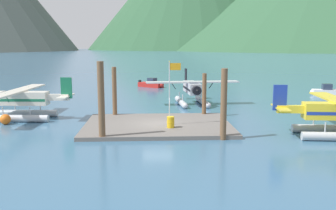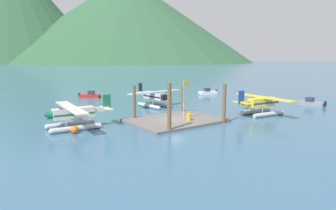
{
  "view_description": "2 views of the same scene",
  "coord_description": "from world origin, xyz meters",
  "px_view_note": "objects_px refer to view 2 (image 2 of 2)",
  "views": [
    {
      "loc": [
        -0.68,
        -29.82,
        6.73
      ],
      "look_at": [
        0.98,
        2.49,
        1.43
      ],
      "focal_mm": 39.38,
      "sensor_mm": 36.0,
      "label": 1
    },
    {
      "loc": [
        -23.34,
        -30.45,
        8.44
      ],
      "look_at": [
        -0.38,
        1.18,
        2.1
      ],
      "focal_mm": 31.47,
      "sensor_mm": 36.0,
      "label": 2
    }
  ],
  "objects_px": {
    "seaplane_silver_bow_right": "(154,98)",
    "boat_red_open_north": "(91,95)",
    "mooring_buoy": "(75,130)",
    "seaplane_yellow_stbd_aft": "(262,104)",
    "flagpole": "(185,95)",
    "boat_grey_open_se": "(311,103)",
    "boat_white_open_east": "(207,92)",
    "seaplane_cream_port_fwd": "(73,116)",
    "fuel_drum": "(189,117)"
  },
  "relations": [
    {
      "from": "boat_white_open_east",
      "to": "boat_grey_open_se",
      "type": "relative_size",
      "value": 0.99
    },
    {
      "from": "seaplane_silver_bow_right",
      "to": "boat_grey_open_se",
      "type": "bearing_deg",
      "value": -33.13
    },
    {
      "from": "mooring_buoy",
      "to": "seaplane_yellow_stbd_aft",
      "type": "bearing_deg",
      "value": -12.15
    },
    {
      "from": "seaplane_silver_bow_right",
      "to": "boat_red_open_north",
      "type": "distance_m",
      "value": 18.36
    },
    {
      "from": "mooring_buoy",
      "to": "boat_white_open_east",
      "type": "distance_m",
      "value": 40.44
    },
    {
      "from": "seaplane_yellow_stbd_aft",
      "to": "boat_grey_open_se",
      "type": "height_order",
      "value": "seaplane_yellow_stbd_aft"
    },
    {
      "from": "flagpole",
      "to": "seaplane_yellow_stbd_aft",
      "type": "relative_size",
      "value": 0.49
    },
    {
      "from": "mooring_buoy",
      "to": "seaplane_silver_bow_right",
      "type": "distance_m",
      "value": 19.74
    },
    {
      "from": "seaplane_silver_bow_right",
      "to": "boat_grey_open_se",
      "type": "relative_size",
      "value": 2.15
    },
    {
      "from": "seaplane_silver_bow_right",
      "to": "mooring_buoy",
      "type": "bearing_deg",
      "value": -150.42
    },
    {
      "from": "flagpole",
      "to": "seaplane_yellow_stbd_aft",
      "type": "bearing_deg",
      "value": -15.86
    },
    {
      "from": "seaplane_yellow_stbd_aft",
      "to": "boat_red_open_north",
      "type": "relative_size",
      "value": 2.5
    },
    {
      "from": "seaplane_yellow_stbd_aft",
      "to": "boat_white_open_east",
      "type": "height_order",
      "value": "seaplane_yellow_stbd_aft"
    },
    {
      "from": "flagpole",
      "to": "fuel_drum",
      "type": "relative_size",
      "value": 5.87
    },
    {
      "from": "seaplane_silver_bow_right",
      "to": "boat_white_open_east",
      "type": "height_order",
      "value": "seaplane_silver_bow_right"
    },
    {
      "from": "seaplane_yellow_stbd_aft",
      "to": "boat_red_open_north",
      "type": "bearing_deg",
      "value": 112.08
    },
    {
      "from": "seaplane_cream_port_fwd",
      "to": "mooring_buoy",
      "type": "bearing_deg",
      "value": -106.74
    },
    {
      "from": "flagpole",
      "to": "mooring_buoy",
      "type": "bearing_deg",
      "value": 171.1
    },
    {
      "from": "seaplane_silver_bow_right",
      "to": "boat_red_open_north",
      "type": "relative_size",
      "value": 2.49
    },
    {
      "from": "seaplane_silver_bow_right",
      "to": "seaplane_cream_port_fwd",
      "type": "xyz_separation_m",
      "value": [
        -16.47,
        -7.51,
        0.0
      ]
    },
    {
      "from": "boat_white_open_east",
      "to": "flagpole",
      "type": "bearing_deg",
      "value": -139.44
    },
    {
      "from": "flagpole",
      "to": "seaplane_silver_bow_right",
      "type": "relative_size",
      "value": 0.49
    },
    {
      "from": "flagpole",
      "to": "fuel_drum",
      "type": "distance_m",
      "value": 3.02
    },
    {
      "from": "flagpole",
      "to": "boat_white_open_east",
      "type": "bearing_deg",
      "value": 40.56
    },
    {
      "from": "seaplane_cream_port_fwd",
      "to": "boat_grey_open_se",
      "type": "height_order",
      "value": "seaplane_cream_port_fwd"
    },
    {
      "from": "seaplane_yellow_stbd_aft",
      "to": "boat_grey_open_se",
      "type": "bearing_deg",
      "value": 1.09
    },
    {
      "from": "fuel_drum",
      "to": "mooring_buoy",
      "type": "relative_size",
      "value": 0.99
    },
    {
      "from": "seaplane_silver_bow_right",
      "to": "boat_red_open_north",
      "type": "bearing_deg",
      "value": 104.21
    },
    {
      "from": "seaplane_yellow_stbd_aft",
      "to": "boat_red_open_north",
      "type": "height_order",
      "value": "seaplane_yellow_stbd_aft"
    },
    {
      "from": "seaplane_yellow_stbd_aft",
      "to": "boat_grey_open_se",
      "type": "relative_size",
      "value": 2.15
    },
    {
      "from": "flagpole",
      "to": "boat_grey_open_se",
      "type": "height_order",
      "value": "flagpole"
    },
    {
      "from": "fuel_drum",
      "to": "boat_red_open_north",
      "type": "bearing_deg",
      "value": 92.45
    },
    {
      "from": "flagpole",
      "to": "seaplane_cream_port_fwd",
      "type": "height_order",
      "value": "flagpole"
    },
    {
      "from": "boat_white_open_east",
      "to": "seaplane_cream_port_fwd",
      "type": "bearing_deg",
      "value": -157.5
    },
    {
      "from": "fuel_drum",
      "to": "seaplane_cream_port_fwd",
      "type": "distance_m",
      "value": 14.4
    },
    {
      "from": "seaplane_silver_bow_right",
      "to": "seaplane_cream_port_fwd",
      "type": "distance_m",
      "value": 18.11
    },
    {
      "from": "mooring_buoy",
      "to": "seaplane_yellow_stbd_aft",
      "type": "xyz_separation_m",
      "value": [
        26.07,
        -5.61,
        1.13
      ]
    },
    {
      "from": "seaplane_cream_port_fwd",
      "to": "boat_white_open_east",
      "type": "height_order",
      "value": "seaplane_cream_port_fwd"
    },
    {
      "from": "mooring_buoy",
      "to": "boat_red_open_north",
      "type": "xyz_separation_m",
      "value": [
        12.64,
        27.5,
        0.04
      ]
    },
    {
      "from": "mooring_buoy",
      "to": "seaplane_silver_bow_right",
      "type": "relative_size",
      "value": 0.08
    },
    {
      "from": "boat_grey_open_se",
      "to": "boat_white_open_east",
      "type": "bearing_deg",
      "value": 99.12
    },
    {
      "from": "boat_white_open_east",
      "to": "boat_grey_open_se",
      "type": "xyz_separation_m",
      "value": [
        3.61,
        -22.46,
        0.0
      ]
    },
    {
      "from": "mooring_buoy",
      "to": "boat_grey_open_se",
      "type": "distance_m",
      "value": 40.59
    },
    {
      "from": "seaplane_silver_bow_right",
      "to": "boat_grey_open_se",
      "type": "height_order",
      "value": "seaplane_silver_bow_right"
    },
    {
      "from": "flagpole",
      "to": "boat_red_open_north",
      "type": "bearing_deg",
      "value": 92.74
    },
    {
      "from": "seaplane_silver_bow_right",
      "to": "boat_white_open_east",
      "type": "xyz_separation_m",
      "value": [
        19.49,
        7.39,
        -1.09
      ]
    },
    {
      "from": "boat_white_open_east",
      "to": "boat_grey_open_se",
      "type": "distance_m",
      "value": 22.75
    },
    {
      "from": "boat_white_open_east",
      "to": "boat_grey_open_se",
      "type": "bearing_deg",
      "value": -80.88
    },
    {
      "from": "seaplane_silver_bow_right",
      "to": "boat_white_open_east",
      "type": "relative_size",
      "value": 2.17
    },
    {
      "from": "flagpole",
      "to": "boat_white_open_east",
      "type": "relative_size",
      "value": 1.07
    }
  ]
}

